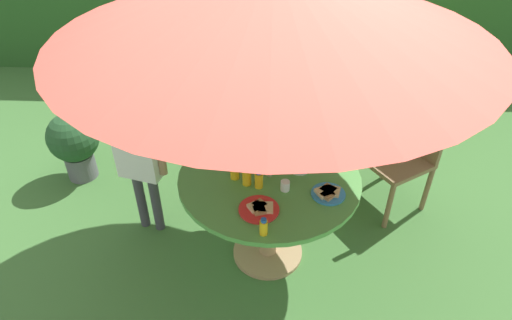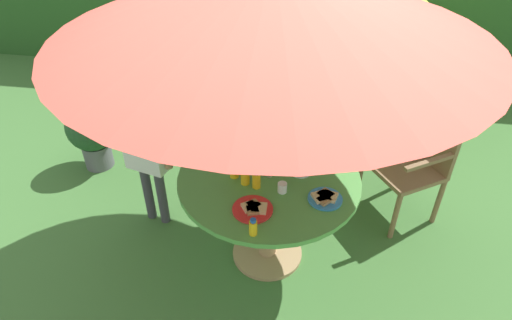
{
  "view_description": "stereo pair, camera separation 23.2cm",
  "coord_description": "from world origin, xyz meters",
  "px_view_note": "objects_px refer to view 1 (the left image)",
  "views": [
    {
      "loc": [
        0.01,
        -2.17,
        2.47
      ],
      "look_at": [
        -0.09,
        0.02,
        0.84
      ],
      "focal_mm": 30.65,
      "sensor_mm": 36.0,
      "label": 1
    },
    {
      "loc": [
        0.24,
        -2.14,
        2.47
      ],
      "look_at": [
        -0.09,
        0.02,
        0.84
      ],
      "focal_mm": 30.65,
      "sensor_mm": 36.0,
      "label": 2
    }
  ],
  "objects_px": {
    "cup_far": "(330,154)",
    "juice_bottle_mid_right": "(303,138)",
    "plate_far_left": "(260,209)",
    "child_in_white_shirt": "(138,149)",
    "dome_tent": "(336,48)",
    "potted_plant": "(74,142)",
    "juice_bottle_center_front": "(247,177)",
    "cup_near": "(285,186)",
    "garden_table": "(269,195)",
    "plate_mid_left": "(328,193)",
    "juice_bottle_near_right": "(235,172)",
    "juice_bottle_far_right": "(264,227)",
    "wooden_chair": "(403,146)",
    "juice_bottle_near_left": "(259,180)",
    "child_in_yellow_shirt": "(323,102)",
    "plate_center_back": "(248,160)",
    "snack_bowl": "(300,164)"
  },
  "relations": [
    {
      "from": "garden_table",
      "to": "plate_mid_left",
      "type": "relative_size",
      "value": 5.63
    },
    {
      "from": "juice_bottle_near_right",
      "to": "juice_bottle_center_front",
      "type": "height_order",
      "value": "juice_bottle_center_front"
    },
    {
      "from": "juice_bottle_near_left",
      "to": "cup_near",
      "type": "distance_m",
      "value": 0.16
    },
    {
      "from": "dome_tent",
      "to": "cup_near",
      "type": "distance_m",
      "value": 2.35
    },
    {
      "from": "potted_plant",
      "to": "juice_bottle_near_left",
      "type": "relative_size",
      "value": 5.12
    },
    {
      "from": "child_in_white_shirt",
      "to": "juice_bottle_far_right",
      "type": "bearing_deg",
      "value": -25.39
    },
    {
      "from": "juice_bottle_near_right",
      "to": "plate_far_left",
      "type": "bearing_deg",
      "value": -60.13
    },
    {
      "from": "snack_bowl",
      "to": "wooden_chair",
      "type": "bearing_deg",
      "value": 35.05
    },
    {
      "from": "juice_bottle_far_right",
      "to": "juice_bottle_center_front",
      "type": "distance_m",
      "value": 0.43
    },
    {
      "from": "wooden_chair",
      "to": "juice_bottle_near_left",
      "type": "distance_m",
      "value": 1.37
    },
    {
      "from": "garden_table",
      "to": "plate_mid_left",
      "type": "xyz_separation_m",
      "value": [
        0.36,
        -0.17,
        0.18
      ]
    },
    {
      "from": "child_in_yellow_shirt",
      "to": "snack_bowl",
      "type": "relative_size",
      "value": 9.3
    },
    {
      "from": "wooden_chair",
      "to": "juice_bottle_near_right",
      "type": "bearing_deg",
      "value": -93.52
    },
    {
      "from": "plate_far_left",
      "to": "juice_bottle_near_right",
      "type": "height_order",
      "value": "juice_bottle_near_right"
    },
    {
      "from": "child_in_yellow_shirt",
      "to": "juice_bottle_mid_right",
      "type": "bearing_deg",
      "value": 4.98
    },
    {
      "from": "garden_table",
      "to": "child_in_yellow_shirt",
      "type": "distance_m",
      "value": 0.91
    },
    {
      "from": "plate_center_back",
      "to": "juice_bottle_near_left",
      "type": "xyz_separation_m",
      "value": [
        0.09,
        -0.26,
        0.05
      ]
    },
    {
      "from": "juice_bottle_far_right",
      "to": "juice_bottle_mid_right",
      "type": "bearing_deg",
      "value": 74.11
    },
    {
      "from": "juice_bottle_near_right",
      "to": "cup_far",
      "type": "distance_m",
      "value": 0.66
    },
    {
      "from": "child_in_yellow_shirt",
      "to": "cup_far",
      "type": "relative_size",
      "value": 20.86
    },
    {
      "from": "child_in_white_shirt",
      "to": "plate_far_left",
      "type": "bearing_deg",
      "value": -18.58
    },
    {
      "from": "cup_far",
      "to": "snack_bowl",
      "type": "bearing_deg",
      "value": -147.48
    },
    {
      "from": "juice_bottle_far_right",
      "to": "juice_bottle_near_right",
      "type": "bearing_deg",
      "value": 112.42
    },
    {
      "from": "dome_tent",
      "to": "child_in_white_shirt",
      "type": "xyz_separation_m",
      "value": [
        -1.55,
        -1.91,
        0.03
      ]
    },
    {
      "from": "garden_table",
      "to": "snack_bowl",
      "type": "relative_size",
      "value": 8.23
    },
    {
      "from": "wooden_chair",
      "to": "cup_near",
      "type": "distance_m",
      "value": 1.25
    },
    {
      "from": "garden_table",
      "to": "wooden_chair",
      "type": "bearing_deg",
      "value": 32.73
    },
    {
      "from": "child_in_white_shirt",
      "to": "plate_mid_left",
      "type": "distance_m",
      "value": 1.33
    },
    {
      "from": "plate_center_back",
      "to": "cup_near",
      "type": "relative_size",
      "value": 3.87
    },
    {
      "from": "cup_far",
      "to": "juice_bottle_mid_right",
      "type": "bearing_deg",
      "value": 138.33
    },
    {
      "from": "child_in_white_shirt",
      "to": "plate_center_back",
      "type": "height_order",
      "value": "child_in_white_shirt"
    },
    {
      "from": "plate_far_left",
      "to": "child_in_white_shirt",
      "type": "bearing_deg",
      "value": 146.65
    },
    {
      "from": "juice_bottle_center_front",
      "to": "cup_near",
      "type": "distance_m",
      "value": 0.24
    },
    {
      "from": "garden_table",
      "to": "juice_bottle_near_left",
      "type": "bearing_deg",
      "value": -118.32
    },
    {
      "from": "dome_tent",
      "to": "potted_plant",
      "type": "bearing_deg",
      "value": -162.11
    },
    {
      "from": "wooden_chair",
      "to": "dome_tent",
      "type": "bearing_deg",
      "value": 161.99
    },
    {
      "from": "juice_bottle_mid_right",
      "to": "child_in_white_shirt",
      "type": "bearing_deg",
      "value": -173.78
    },
    {
      "from": "child_in_yellow_shirt",
      "to": "cup_far",
      "type": "height_order",
      "value": "child_in_yellow_shirt"
    },
    {
      "from": "wooden_chair",
      "to": "plate_far_left",
      "type": "distance_m",
      "value": 1.48
    },
    {
      "from": "potted_plant",
      "to": "child_in_white_shirt",
      "type": "height_order",
      "value": "child_in_white_shirt"
    },
    {
      "from": "plate_center_back",
      "to": "plate_mid_left",
      "type": "relative_size",
      "value": 1.21
    },
    {
      "from": "snack_bowl",
      "to": "juice_bottle_mid_right",
      "type": "xyz_separation_m",
      "value": [
        0.03,
        0.29,
        0.01
      ]
    },
    {
      "from": "plate_far_left",
      "to": "juice_bottle_near_right",
      "type": "xyz_separation_m",
      "value": [
        -0.17,
        0.29,
        0.04
      ]
    },
    {
      "from": "juice_bottle_far_right",
      "to": "juice_bottle_mid_right",
      "type": "height_order",
      "value": "juice_bottle_far_right"
    },
    {
      "from": "child_in_yellow_shirt",
      "to": "juice_bottle_far_right",
      "type": "distance_m",
      "value": 1.35
    },
    {
      "from": "garden_table",
      "to": "juice_bottle_mid_right",
      "type": "height_order",
      "value": "juice_bottle_mid_right"
    },
    {
      "from": "juice_bottle_near_left",
      "to": "cup_far",
      "type": "distance_m",
      "value": 0.57
    },
    {
      "from": "child_in_yellow_shirt",
      "to": "dome_tent",
      "type": "bearing_deg",
      "value": -163.46
    },
    {
      "from": "child_in_yellow_shirt",
      "to": "plate_center_back",
      "type": "bearing_deg",
      "value": -13.73
    },
    {
      "from": "dome_tent",
      "to": "snack_bowl",
      "type": "bearing_deg",
      "value": -113.8
    }
  ]
}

